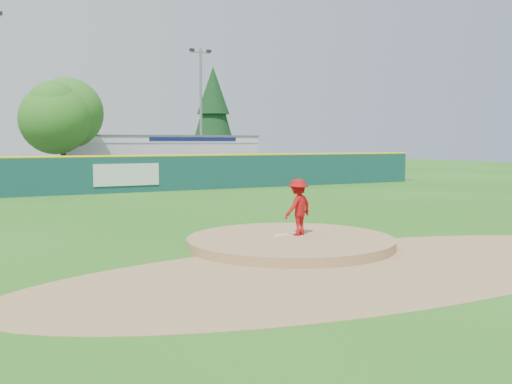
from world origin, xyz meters
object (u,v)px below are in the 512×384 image
pitcher (298,207)px  conifer_tree (213,112)px  light_pole_right (201,107)px  deciduous_tree (62,114)px  van (94,179)px  pool_building_grp (153,156)px

pitcher → conifer_tree: size_ratio=0.16×
pitcher → light_pole_right: bearing=-128.9°
pitcher → deciduous_tree: bearing=-106.7°
deciduous_tree → conifer_tree: 18.63m
pitcher → light_pole_right: size_ratio=0.15×
van → conifer_tree: conifer_tree is taller
van → conifer_tree: size_ratio=0.47×
pitcher → pool_building_grp: (5.64, 31.78, 0.65)m
van → pitcher: bearing=-162.4°
van → deciduous_tree: (-1.04, 4.32, 3.91)m
pitcher → pool_building_grp: bearing=-122.2°
pitcher → light_pole_right: light_pole_right is taller
conifer_tree → pool_building_grp: bearing=-150.2°
deciduous_tree → light_pole_right: light_pole_right is taller
pool_building_grp → deciduous_tree: bearing=-138.8°
pool_building_grp → conifer_tree: 8.95m
pitcher → conifer_tree: bearing=-131.6°
van → deciduous_tree: deciduous_tree is taller
pool_building_grp → deciduous_tree: size_ratio=2.07×
pitcher → deciduous_tree: deciduous_tree is taller
van → light_pole_right: size_ratio=0.45×
pool_building_grp → light_pole_right: size_ratio=1.52×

